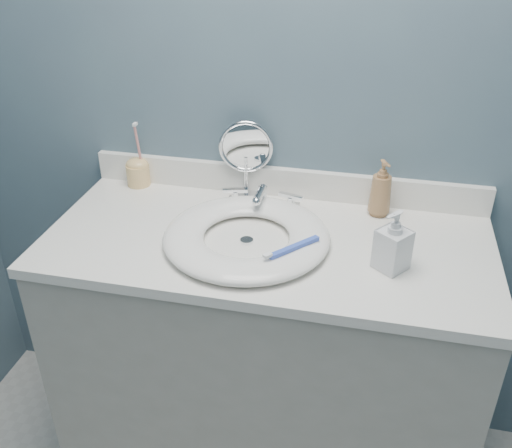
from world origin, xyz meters
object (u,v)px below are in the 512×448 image
(soap_bottle_clear, at_px, (394,240))
(toothbrush_holder, at_px, (138,171))
(makeup_mirror, at_px, (246,155))
(soap_bottle_amber, at_px, (381,188))

(soap_bottle_clear, relative_size, toothbrush_holder, 0.76)
(makeup_mirror, distance_m, soap_bottle_amber, 0.41)
(soap_bottle_clear, height_order, toothbrush_holder, toothbrush_holder)
(soap_bottle_clear, bearing_deg, toothbrush_holder, -162.61)
(makeup_mirror, bearing_deg, soap_bottle_amber, -13.55)
(makeup_mirror, relative_size, soap_bottle_clear, 1.52)
(makeup_mirror, bearing_deg, soap_bottle_clear, -43.37)
(soap_bottle_amber, relative_size, soap_bottle_clear, 1.05)
(soap_bottle_amber, distance_m, toothbrush_holder, 0.76)
(toothbrush_holder, bearing_deg, makeup_mirror, 0.88)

